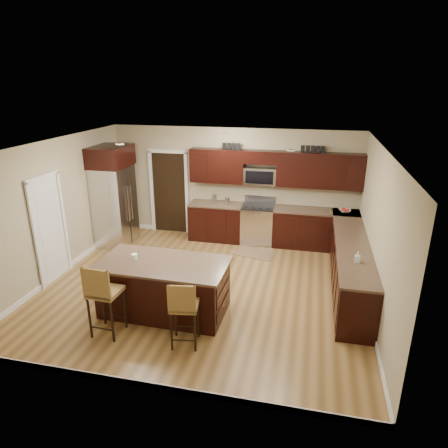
% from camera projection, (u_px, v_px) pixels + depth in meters
% --- Properties ---
extents(floor, '(6.00, 6.00, 0.00)m').
position_uv_depth(floor, '(204.00, 287.00, 7.67)').
color(floor, olive).
rests_on(floor, ground).
extents(ceiling, '(6.00, 6.00, 0.00)m').
position_uv_depth(ceiling, '(201.00, 146.00, 6.75)').
color(ceiling, silver).
rests_on(ceiling, wall_back).
extents(wall_back, '(6.00, 0.00, 6.00)m').
position_uv_depth(wall_back, '(233.00, 184.00, 9.73)').
color(wall_back, tan).
rests_on(wall_back, floor).
extents(wall_left, '(0.00, 5.50, 5.50)m').
position_uv_depth(wall_left, '(56.00, 210.00, 7.83)').
color(wall_left, tan).
rests_on(wall_left, floor).
extents(wall_right, '(0.00, 5.50, 5.50)m').
position_uv_depth(wall_right, '(378.00, 234.00, 6.58)').
color(wall_right, tan).
rests_on(wall_right, floor).
extents(base_cabinets, '(4.02, 3.96, 0.92)m').
position_uv_depth(base_cabinets, '(308.00, 245.00, 8.44)').
color(base_cabinets, black).
rests_on(base_cabinets, floor).
extents(upper_cabinets, '(4.00, 0.33, 0.80)m').
position_uv_depth(upper_cabinets, '(276.00, 168.00, 9.19)').
color(upper_cabinets, black).
rests_on(upper_cabinets, wall_back).
extents(range, '(0.76, 0.64, 1.11)m').
position_uv_depth(range, '(258.00, 224.00, 9.61)').
color(range, silver).
rests_on(range, floor).
extents(microwave, '(0.76, 0.31, 0.40)m').
position_uv_depth(microwave, '(260.00, 176.00, 9.36)').
color(microwave, silver).
rests_on(microwave, upper_cabinets).
extents(doorway, '(0.85, 0.03, 2.06)m').
position_uv_depth(doorway, '(170.00, 193.00, 10.17)').
color(doorway, black).
rests_on(doorway, floor).
extents(pantry_door, '(0.03, 0.80, 2.04)m').
position_uv_depth(pantry_door, '(49.00, 231.00, 7.67)').
color(pantry_door, white).
rests_on(pantry_door, floor).
extents(letter_decor, '(2.20, 0.03, 0.15)m').
position_uv_depth(letter_decor, '(271.00, 148.00, 9.07)').
color(letter_decor, black).
rests_on(letter_decor, upper_cabinets).
extents(island, '(2.17, 1.17, 0.92)m').
position_uv_depth(island, '(164.00, 289.00, 6.73)').
color(island, black).
rests_on(island, floor).
extents(stool_left, '(0.47, 0.47, 1.20)m').
position_uv_depth(stool_left, '(102.00, 293.00, 5.98)').
color(stool_left, olive).
rests_on(stool_left, floor).
extents(stool_right, '(0.46, 0.46, 1.08)m').
position_uv_depth(stool_right, '(184.00, 307.00, 5.75)').
color(stool_right, olive).
rests_on(stool_right, floor).
extents(refrigerator, '(0.79, 1.00, 2.35)m').
position_uv_depth(refrigerator, '(114.00, 195.00, 9.32)').
color(refrigerator, silver).
rests_on(refrigerator, floor).
extents(floor_mat, '(0.99, 0.76, 0.01)m').
position_uv_depth(floor_mat, '(255.00, 253.00, 9.15)').
color(floor_mat, brown).
rests_on(floor_mat, floor).
extents(fruit_bowl, '(0.30, 0.30, 0.07)m').
position_uv_depth(fruit_bowl, '(345.00, 211.00, 9.04)').
color(fruit_bowl, silver).
rests_on(fruit_bowl, base_cabinets).
extents(soap_bottle, '(0.10, 0.10, 0.19)m').
position_uv_depth(soap_bottle, '(358.00, 257.00, 6.54)').
color(soap_bottle, '#B2B2B2').
rests_on(soap_bottle, base_cabinets).
extents(canister_tall, '(0.12, 0.12, 0.22)m').
position_uv_depth(canister_tall, '(214.00, 199.00, 9.65)').
color(canister_tall, silver).
rests_on(canister_tall, base_cabinets).
extents(canister_short, '(0.11, 0.11, 0.17)m').
position_uv_depth(canister_short, '(227.00, 201.00, 9.59)').
color(canister_short, silver).
rests_on(canister_short, base_cabinets).
extents(island_jar, '(0.10, 0.10, 0.10)m').
position_uv_depth(island_jar, '(134.00, 257.00, 6.65)').
color(island_jar, white).
rests_on(island_jar, island).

